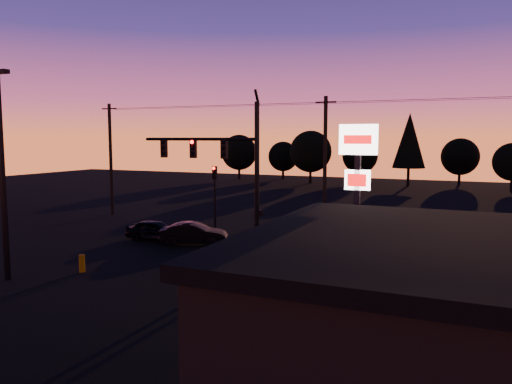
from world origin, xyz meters
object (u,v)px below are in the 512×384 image
at_px(car_left, 155,230).
at_px(car_mid, 194,234).
at_px(bollard, 82,263).
at_px(suv_parked, 385,307).
at_px(parking_lot_light, 2,161).
at_px(traffic_signal_mast, 228,165).
at_px(pylon_sign, 358,172).
at_px(secondary_signal, 215,188).

xyz_separation_m(car_left, car_mid, (2.86, -0.17, 0.03)).
height_order(bollard, suv_parked, suv_parked).
bearing_deg(parking_lot_light, traffic_signal_mast, 43.37).
relative_size(parking_lot_light, car_left, 2.52).
height_order(parking_lot_light, pylon_sign, parking_lot_light).
relative_size(secondary_signal, bollard, 5.22).
xyz_separation_m(secondary_signal, car_mid, (1.22, -4.82, -2.21)).
distance_m(pylon_sign, suv_parked, 5.67).
bearing_deg(car_mid, pylon_sign, -136.32).
height_order(car_left, suv_parked, suv_parked).
bearing_deg(suv_parked, secondary_signal, 129.80).
xyz_separation_m(traffic_signal_mast, parking_lot_light, (-7.40, -6.99, 0.33)).
distance_m(traffic_signal_mast, car_mid, 6.25).
height_order(secondary_signal, car_left, secondary_signal).
bearing_deg(car_mid, secondary_signal, -6.47).
bearing_deg(car_left, traffic_signal_mast, -118.75).
bearing_deg(bollard, traffic_signal_mast, 41.49).
height_order(secondary_signal, car_mid, secondary_signal).
xyz_separation_m(parking_lot_light, pylon_sign, (14.50, 4.50, -0.36)).
height_order(parking_lot_light, car_left, parking_lot_light).
bearing_deg(secondary_signal, suv_parked, -44.14).
relative_size(parking_lot_light, suv_parked, 1.84).
bearing_deg(car_mid, suv_parked, -144.93).
bearing_deg(parking_lot_light, secondary_signal, 80.21).
bearing_deg(traffic_signal_mast, pylon_sign, -19.36).
relative_size(secondary_signal, car_mid, 1.10).
distance_m(car_left, car_mid, 2.87).
bearing_deg(pylon_sign, bollard, -170.00).
height_order(traffic_signal_mast, parking_lot_light, parking_lot_light).
xyz_separation_m(car_left, suv_parked, (15.38, -8.69, 0.07)).
bearing_deg(parking_lot_light, bollard, 47.61).
relative_size(traffic_signal_mast, bollard, 10.30).
distance_m(secondary_signal, parking_lot_light, 14.90).
bearing_deg(car_left, suv_parked, -124.71).
height_order(bollard, car_left, car_left).
xyz_separation_m(bollard, car_left, (-1.25, 7.52, 0.20)).
bearing_deg(suv_parked, car_left, 144.48).
distance_m(secondary_signal, pylon_sign, 15.75).
height_order(parking_lot_light, suv_parked, parking_lot_light).
distance_m(parking_lot_light, bollard, 5.78).
bearing_deg(suv_parked, parking_lot_light, 177.98).
bearing_deg(traffic_signal_mast, bollard, -138.51).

